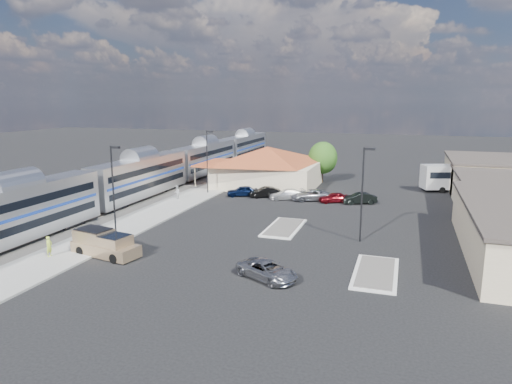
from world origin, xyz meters
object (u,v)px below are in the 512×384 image
(station_depot, at_px, (267,166))
(suv, at_px, (267,270))
(pickup_truck, at_px, (106,244))
(coach_bus, at_px, (464,176))

(station_depot, relative_size, suv, 3.65)
(station_depot, distance_m, pickup_truck, 35.29)
(pickup_truck, relative_size, coach_bus, 0.53)
(pickup_truck, bearing_deg, suv, -81.88)
(pickup_truck, height_order, coach_bus, coach_bus)
(pickup_truck, relative_size, suv, 1.30)
(station_depot, height_order, pickup_truck, station_depot)
(pickup_truck, distance_m, suv, 14.81)
(pickup_truck, bearing_deg, coach_bus, -28.36)
(suv, bearing_deg, pickup_truck, 114.55)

